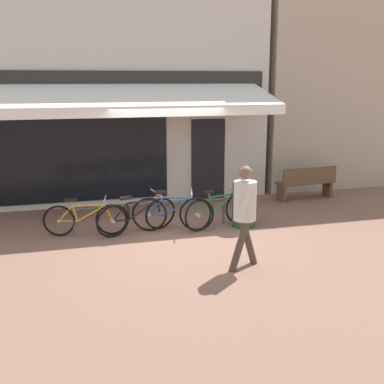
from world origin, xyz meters
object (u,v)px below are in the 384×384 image
bicycle_black (137,216)px  pedestrian_adult (245,206)px  bicycle_orange (85,219)px  litter_bin (244,203)px  bicycle_blue (173,213)px  bicycle_green (218,210)px  park_bench (307,182)px

bicycle_black → pedestrian_adult: 2.77m
bicycle_orange → litter_bin: 3.33m
bicycle_blue → bicycle_green: (1.01, 0.04, -0.02)m
bicycle_orange → litter_bin: bearing=6.7°
park_bench → litter_bin: bearing=-149.6°
pedestrian_adult → litter_bin: bearing=67.4°
bicycle_orange → pedestrian_adult: size_ratio=0.96×
bicycle_blue → pedestrian_adult: pedestrian_adult is taller
bicycle_black → bicycle_blue: bearing=-18.5°
pedestrian_adult → bicycle_black: bearing=121.3°
litter_bin → park_bench: litter_bin is taller
bicycle_orange → park_bench: 6.00m
pedestrian_adult → litter_bin: (0.85, 2.17, -0.55)m
bicycle_orange → litter_bin: litter_bin is taller
pedestrian_adult → bicycle_blue: bearing=106.1°
bicycle_blue → park_bench: size_ratio=1.03×
bicycle_blue → litter_bin: 1.55m
bicycle_blue → pedestrian_adult: bearing=-58.6°
bicycle_black → bicycle_blue: 0.74m
bicycle_blue → park_bench: bearing=37.5°
park_bench → bicycle_black: bearing=-166.0°
bicycle_black → park_bench: park_bench is taller
bicycle_blue → litter_bin: bearing=11.7°
pedestrian_adult → litter_bin: 2.39m
bicycle_blue → bicycle_black: bearing=-167.8°
bicycle_orange → bicycle_black: bicycle_black is taller
pedestrian_adult → park_bench: pedestrian_adult is taller
bicycle_blue → bicycle_green: bicycle_blue is taller
bicycle_green → park_bench: size_ratio=1.03×
bicycle_blue → bicycle_green: 1.01m
bicycle_green → bicycle_orange: bearing=156.4°
bicycle_orange → bicycle_blue: bicycle_blue is taller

